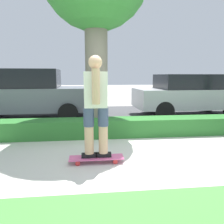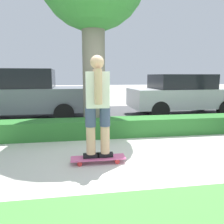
{
  "view_description": "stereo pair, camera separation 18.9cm",
  "coord_description": "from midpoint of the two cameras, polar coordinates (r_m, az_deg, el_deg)",
  "views": [
    {
      "loc": [
        -0.67,
        -3.49,
        1.44
      ],
      "look_at": [
        -0.22,
        0.6,
        0.75
      ],
      "focal_mm": 35.0,
      "sensor_mm": 36.0,
      "label": 1
    },
    {
      "loc": [
        -0.86,
        -3.47,
        1.44
      ],
      "look_at": [
        -0.22,
        0.6,
        0.75
      ],
      "focal_mm": 35.0,
      "sensor_mm": 36.0,
      "label": 2
    }
  ],
  "objects": [
    {
      "name": "street_asphalt",
      "position": [
        7.85,
        -3.2,
        -1.06
      ],
      "size": [
        16.72,
        5.0,
        0.01
      ],
      "color": "#474749",
      "rests_on": "ground_plane"
    },
    {
      "name": "hedge_row",
      "position": [
        5.28,
        -0.36,
        -3.98
      ],
      "size": [
        16.72,
        0.6,
        0.42
      ],
      "color": "#2D702D",
      "rests_on": "ground_plane"
    },
    {
      "name": "ground_plane",
      "position": [
        3.84,
        3.31,
        -12.53
      ],
      "size": [
        60.0,
        60.0,
        0.0
      ],
      "primitive_type": "plane",
      "color": "beige"
    },
    {
      "name": "parked_car_front",
      "position": [
        7.82,
        -23.2,
        4.3
      ],
      "size": [
        4.47,
        2.03,
        1.65
      ],
      "rotation": [
        0.0,
        0.0,
        0.03
      ],
      "color": "slate",
      "rests_on": "ground_plane"
    },
    {
      "name": "skater_person",
      "position": [
        3.5,
        -5.33,
        1.9
      ],
      "size": [
        0.49,
        0.43,
        1.66
      ],
      "color": "black",
      "rests_on": "skateboard"
    },
    {
      "name": "parked_car_middle",
      "position": [
        8.36,
        17.3,
        4.49
      ],
      "size": [
        3.89,
        1.83,
        1.48
      ],
      "rotation": [
        0.0,
        0.0,
        0.02
      ],
      "color": "#B7B7BC",
      "rests_on": "ground_plane"
    },
    {
      "name": "skateboard",
      "position": [
        3.73,
        -5.12,
        -11.96
      ],
      "size": [
        0.9,
        0.24,
        0.1
      ],
      "color": "#DB5B93",
      "rests_on": "ground_plane"
    }
  ]
}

